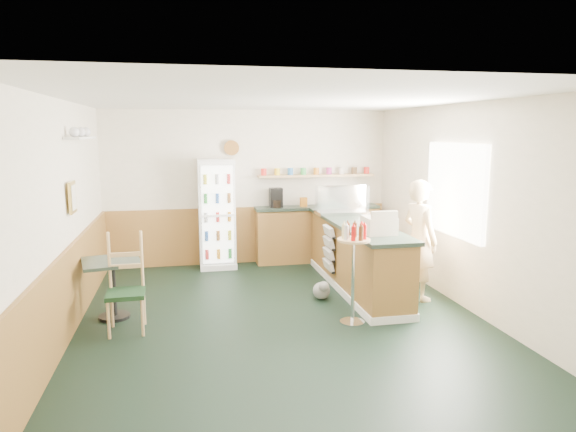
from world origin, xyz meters
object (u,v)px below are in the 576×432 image
object	(u,v)px
shopkeeper	(419,240)
condiment_stand	(354,258)
display_case	(342,200)
cash_register	(379,225)
drinks_fridge	(217,214)
cafe_table	(112,277)
cafe_chair	(126,279)

from	to	relation	value
shopkeeper	condiment_stand	world-z (taller)	shopkeeper
display_case	condiment_stand	size ratio (longest dim) A/B	0.65
cash_register	condiment_stand	size ratio (longest dim) A/B	0.33
drinks_fridge	shopkeeper	distance (m)	3.50
display_case	cash_register	distance (m)	1.62
cafe_table	cafe_chair	bearing A→B (deg)	-62.55
condiment_stand	cafe_table	xyz separation A→B (m)	(-2.90, 0.78, -0.30)
condiment_stand	cafe_chair	distance (m)	2.72
cafe_chair	condiment_stand	bearing A→B (deg)	-9.08
drinks_fridge	display_case	world-z (taller)	drinks_fridge
cash_register	shopkeeper	world-z (taller)	shopkeeper
condiment_stand	cafe_chair	xyz separation A→B (m)	(-2.68, 0.37, -0.22)
condiment_stand	cafe_table	bearing A→B (deg)	165.01
condiment_stand	drinks_fridge	bearing A→B (deg)	115.56
drinks_fridge	cafe_chair	size ratio (longest dim) A/B	1.61
cafe_chair	cafe_table	bearing A→B (deg)	116.20
cafe_chair	drinks_fridge	bearing A→B (deg)	63.42
drinks_fridge	shopkeeper	size ratio (longest dim) A/B	1.11
drinks_fridge	display_case	bearing A→B (deg)	-25.04
drinks_fridge	display_case	xyz separation A→B (m)	(1.94, -0.91, 0.30)
shopkeeper	cafe_chair	size ratio (longest dim) A/B	1.45
cash_register	shopkeeper	size ratio (longest dim) A/B	0.24
drinks_fridge	shopkeeper	world-z (taller)	drinks_fridge
shopkeeper	condiment_stand	xyz separation A→B (m)	(-1.20, -0.72, -0.02)
drinks_fridge	cafe_chair	bearing A→B (deg)	-115.33
cash_register	cafe_chair	distance (m)	3.23
drinks_fridge	cash_register	size ratio (longest dim) A/B	4.63
display_case	condiment_stand	xyz separation A→B (m)	(-0.50, -2.10, -0.41)
cafe_table	cafe_chair	world-z (taller)	cafe_chair
drinks_fridge	cash_register	xyz separation A→B (m)	(1.94, -2.53, 0.19)
shopkeeper	condiment_stand	bearing A→B (deg)	106.10
cafe_table	shopkeeper	bearing A→B (deg)	-0.81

